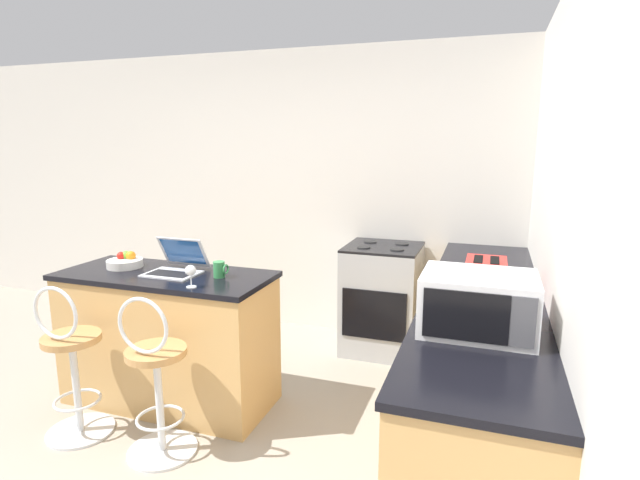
% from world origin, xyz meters
% --- Properties ---
extents(ground_plane, '(20.00, 20.00, 0.00)m').
position_xyz_m(ground_plane, '(0.00, 0.00, 0.00)').
color(ground_plane, gray).
extents(wall_back, '(12.00, 0.06, 2.60)m').
position_xyz_m(wall_back, '(0.00, 2.35, 1.30)').
color(wall_back, silver).
rests_on(wall_back, ground_plane).
extents(wall_right, '(0.06, 12.00, 2.60)m').
position_xyz_m(wall_right, '(1.95, 0.00, 1.30)').
color(wall_right, silver).
rests_on(wall_right, ground_plane).
extents(breakfast_bar, '(1.44, 0.62, 0.92)m').
position_xyz_m(breakfast_bar, '(-0.42, 0.66, 0.46)').
color(breakfast_bar, tan).
rests_on(breakfast_bar, ground_plane).
extents(counter_right, '(0.65, 2.85, 0.92)m').
position_xyz_m(counter_right, '(1.61, 0.91, 0.46)').
color(counter_right, tan).
rests_on(counter_right, ground_plane).
extents(bar_stool_near, '(0.40, 0.40, 0.97)m').
position_xyz_m(bar_stool_near, '(-0.72, 0.12, 0.45)').
color(bar_stool_near, silver).
rests_on(bar_stool_near, ground_plane).
extents(bar_stool_far, '(0.40, 0.40, 0.97)m').
position_xyz_m(bar_stool_far, '(-0.12, 0.12, 0.45)').
color(bar_stool_far, silver).
rests_on(bar_stool_far, ground_plane).
extents(laptop, '(0.34, 0.33, 0.23)m').
position_xyz_m(laptop, '(-0.35, 0.71, 0.98)').
color(laptop, silver).
rests_on(laptop, breakfast_bar).
extents(microwave, '(0.51, 0.41, 0.27)m').
position_xyz_m(microwave, '(1.58, 0.26, 1.06)').
color(microwave, silver).
rests_on(microwave, counter_right).
extents(toaster, '(0.25, 0.29, 0.19)m').
position_xyz_m(toaster, '(1.60, 0.93, 1.02)').
color(toaster, red).
rests_on(toaster, counter_right).
extents(stove_range, '(0.62, 0.61, 0.93)m').
position_xyz_m(stove_range, '(0.78, 2.00, 0.46)').
color(stove_range, '#9EA3A8').
rests_on(stove_range, ground_plane).
extents(wine_glass_tall, '(0.07, 0.07, 0.14)m').
position_xyz_m(wine_glass_tall, '(-0.07, 0.44, 1.02)').
color(wine_glass_tall, silver).
rests_on(wine_glass_tall, breakfast_bar).
extents(mug_white, '(0.10, 0.08, 0.10)m').
position_xyz_m(mug_white, '(1.80, 1.10, 0.97)').
color(mug_white, white).
rests_on(mug_white, counter_right).
extents(fruit_bowl, '(0.24, 0.24, 0.11)m').
position_xyz_m(fruit_bowl, '(-0.78, 0.71, 0.96)').
color(fruit_bowl, silver).
rests_on(fruit_bowl, breakfast_bar).
extents(mug_green, '(0.09, 0.07, 0.10)m').
position_xyz_m(mug_green, '(-0.02, 0.69, 0.97)').
color(mug_green, '#338447').
rests_on(mug_green, breakfast_bar).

